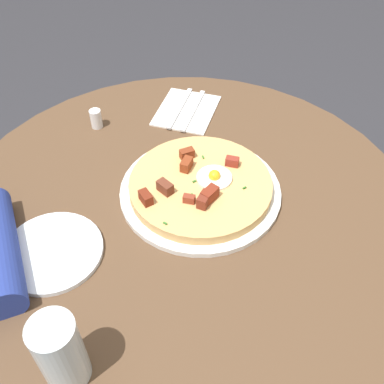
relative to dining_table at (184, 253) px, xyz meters
name	(u,v)px	position (x,y,z in m)	size (l,w,h in m)	color
ground_plane	(187,355)	(0.00, 0.00, -0.54)	(6.00, 6.00, 0.00)	#2D2D33
dining_table	(184,253)	(0.00, 0.00, 0.00)	(0.98, 0.98, 0.71)	brown
pizza_plate	(200,191)	(-0.04, -0.03, 0.17)	(0.34, 0.34, 0.01)	white
breakfast_pizza	(200,185)	(-0.04, -0.03, 0.19)	(0.30, 0.30, 0.05)	tan
bread_plate	(52,252)	(0.25, 0.10, 0.17)	(0.19, 0.19, 0.01)	white
napkin	(186,111)	(-0.04, -0.32, 0.17)	(0.17, 0.14, 0.00)	white
fork	(180,108)	(-0.02, -0.33, 0.17)	(0.18, 0.01, 0.01)	silver
knife	(193,110)	(-0.05, -0.32, 0.17)	(0.18, 0.01, 0.01)	silver
water_glass	(60,352)	(0.20, 0.33, 0.24)	(0.07, 0.07, 0.14)	silver
salt_shaker	(96,119)	(0.19, -0.28, 0.19)	(0.03, 0.03, 0.05)	white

